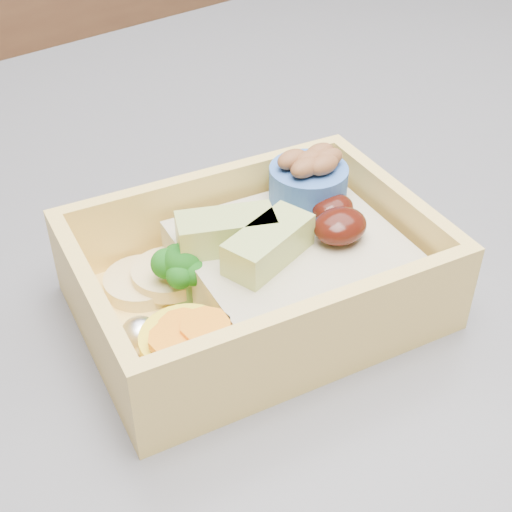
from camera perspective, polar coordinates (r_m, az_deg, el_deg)
bento_box at (r=0.40m, az=0.60°, el=-1.04°), size 0.22×0.18×0.07m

